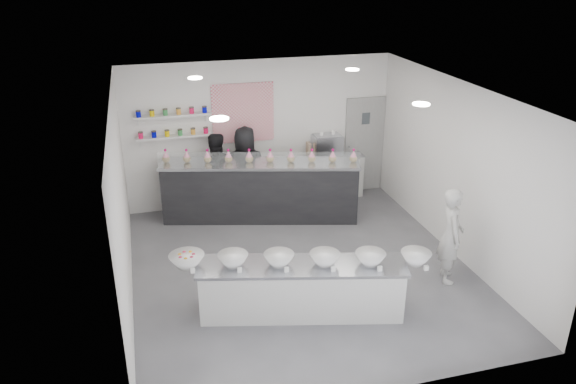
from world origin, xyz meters
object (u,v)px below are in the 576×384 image
object	(u,v)px
espresso_ledge	(334,176)
prep_counter	(302,289)
staff_right	(246,170)
espresso_machine	(327,146)
woman_prep	(451,235)
back_bar	(260,191)
staff_left	(215,174)

from	to	relation	value
espresso_ledge	prep_counter	bearing A→B (deg)	-115.61
prep_counter	espresso_ledge	distance (m)	4.40
espresso_ledge	staff_right	world-z (taller)	staff_right
prep_counter	espresso_machine	world-z (taller)	espresso_machine
woman_prep	staff_right	bearing A→B (deg)	54.34
espresso_ledge	staff_right	xyz separation A→B (m)	(-1.95, -0.18, 0.41)
back_bar	woman_prep	xyz separation A→B (m)	(2.40, -3.02, 0.20)
woman_prep	staff_left	bearing A→B (deg)	60.34
prep_counter	back_bar	world-z (taller)	back_bar
back_bar	prep_counter	bearing A→B (deg)	-77.36
back_bar	staff_right	world-z (taller)	staff_right
prep_counter	espresso_machine	xyz separation A→B (m)	(1.73, 3.96, 0.76)
woman_prep	staff_left	world-z (taller)	staff_left
prep_counter	staff_left	distance (m)	3.87
woman_prep	espresso_ledge	bearing A→B (deg)	27.72
espresso_ledge	espresso_machine	world-z (taller)	espresso_machine
prep_counter	woman_prep	bearing A→B (deg)	20.21
prep_counter	staff_right	distance (m)	3.81
woman_prep	staff_right	xyz separation A→B (m)	(-2.59, 3.51, 0.09)
back_bar	woman_prep	bearing A→B (deg)	-36.54
espresso_ledge	woman_prep	world-z (taller)	woman_prep
staff_right	staff_left	bearing A→B (deg)	9.91
espresso_machine	prep_counter	bearing A→B (deg)	-113.58
espresso_machine	staff_left	bearing A→B (deg)	-175.71
prep_counter	back_bar	size ratio (longest dim) A/B	0.78
prep_counter	woman_prep	world-z (taller)	woman_prep
espresso_machine	staff_left	distance (m)	2.43
staff_left	espresso_machine	bearing A→B (deg)	-179.87
espresso_machine	staff_left	size ratio (longest dim) A/B	0.36
back_bar	staff_right	xyz separation A→B (m)	(-0.19, 0.48, 0.29)
staff_left	staff_right	bearing A→B (deg)	175.84
espresso_ledge	woman_prep	bearing A→B (deg)	-80.17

